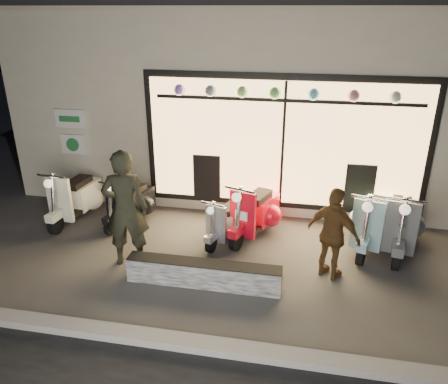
# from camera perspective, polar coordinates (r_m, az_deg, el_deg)

# --- Properties ---
(ground) EXTENTS (40.00, 40.00, 0.00)m
(ground) POSITION_cam_1_polar(r_m,az_deg,el_deg) (7.43, -0.14, -9.32)
(ground) COLOR #383533
(ground) RESTS_ON ground
(kerb) EXTENTS (40.00, 0.25, 0.12)m
(kerb) POSITION_cam_1_polar(r_m,az_deg,el_deg) (5.84, -4.08, -19.16)
(kerb) COLOR slate
(kerb) RESTS_ON ground
(shop_building) EXTENTS (10.20, 6.23, 4.20)m
(shop_building) POSITION_cam_1_polar(r_m,az_deg,el_deg) (11.37, 4.77, 13.46)
(shop_building) COLOR beige
(shop_building) RESTS_ON ground
(graffiti_barrier) EXTENTS (2.39, 0.28, 0.40)m
(graffiti_barrier) POSITION_cam_1_polar(r_m,az_deg,el_deg) (6.83, -2.69, -10.61)
(graffiti_barrier) COLOR black
(graffiti_barrier) RESTS_ON ground
(scooter_silver) EXTENTS (0.64, 1.22, 0.87)m
(scooter_silver) POSITION_cam_1_polar(r_m,az_deg,el_deg) (8.08, 0.55, -3.66)
(scooter_silver) COLOR black
(scooter_silver) RESTS_ON ground
(scooter_red) EXTENTS (0.83, 1.53, 1.10)m
(scooter_red) POSITION_cam_1_polar(r_m,az_deg,el_deg) (8.25, 4.32, -2.43)
(scooter_red) COLOR black
(scooter_red) RESTS_ON ground
(scooter_black) EXTENTS (0.68, 1.37, 0.97)m
(scooter_black) POSITION_cam_1_polar(r_m,az_deg,el_deg) (8.90, -11.77, -1.24)
(scooter_black) COLOR black
(scooter_black) RESTS_ON ground
(scooter_cream) EXTENTS (0.57, 1.55, 1.11)m
(scooter_cream) POSITION_cam_1_polar(r_m,az_deg,el_deg) (9.34, -18.52, -0.46)
(scooter_cream) COLOR black
(scooter_cream) RESTS_ON ground
(scooter_blue) EXTENTS (0.81, 1.59, 1.14)m
(scooter_blue) POSITION_cam_1_polar(r_m,az_deg,el_deg) (8.28, 18.80, -3.46)
(scooter_blue) COLOR black
(scooter_blue) RESTS_ON ground
(scooter_grey) EXTENTS (0.71, 1.65, 1.17)m
(scooter_grey) POSITION_cam_1_polar(r_m,az_deg,el_deg) (8.36, 21.94, -3.59)
(scooter_grey) COLOR black
(scooter_grey) RESTS_ON ground
(man) EXTENTS (0.81, 0.62, 1.98)m
(man) POSITION_cam_1_polar(r_m,az_deg,el_deg) (7.17, -12.75, -2.19)
(man) COLOR black
(man) RESTS_ON ground
(woman) EXTENTS (0.95, 0.79, 1.51)m
(woman) POSITION_cam_1_polar(r_m,az_deg,el_deg) (6.94, 14.11, -5.40)
(woman) COLOR brown
(woman) RESTS_ON ground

